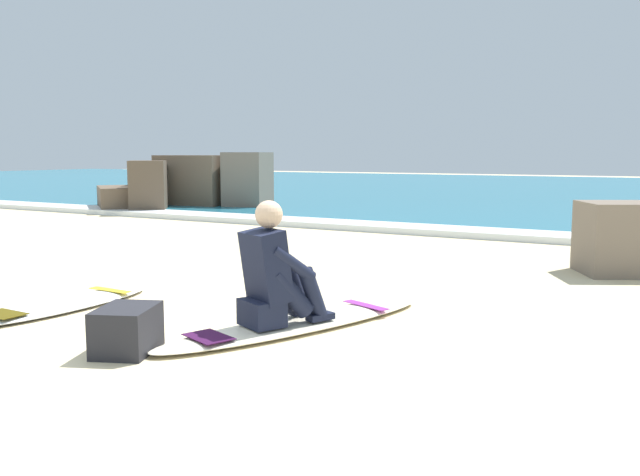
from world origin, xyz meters
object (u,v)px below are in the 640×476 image
(surfboard_spare_near, at_px, (64,304))
(shoreline_rock, at_px, (626,238))
(beach_bag, at_px, (127,330))
(surfboard_main, at_px, (299,323))
(surfer_seated, at_px, (275,277))

(surfboard_spare_near, xyz_separation_m, shoreline_rock, (4.13, 4.36, 0.37))
(surfboard_spare_near, bearing_deg, shoreline_rock, 46.53)
(beach_bag, bearing_deg, surfboard_main, 59.63)
(surfboard_spare_near, height_order, beach_bag, beach_bag)
(surfboard_main, relative_size, shoreline_rock, 2.69)
(shoreline_rock, bearing_deg, surfboard_main, -116.94)
(surfer_seated, bearing_deg, beach_bag, -122.96)
(surfboard_main, relative_size, surfboard_spare_near, 1.39)
(surfer_seated, height_order, shoreline_rock, surfer_seated)
(surfer_seated, relative_size, beach_bag, 1.97)
(surfer_seated, bearing_deg, surfboard_spare_near, -173.05)
(surfer_seated, xyz_separation_m, beach_bag, (-0.61, -0.93, -0.28))
(surfer_seated, bearing_deg, surfboard_main, 71.73)
(surfboard_main, bearing_deg, beach_bag, -120.37)
(surfboard_main, relative_size, beach_bag, 5.43)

